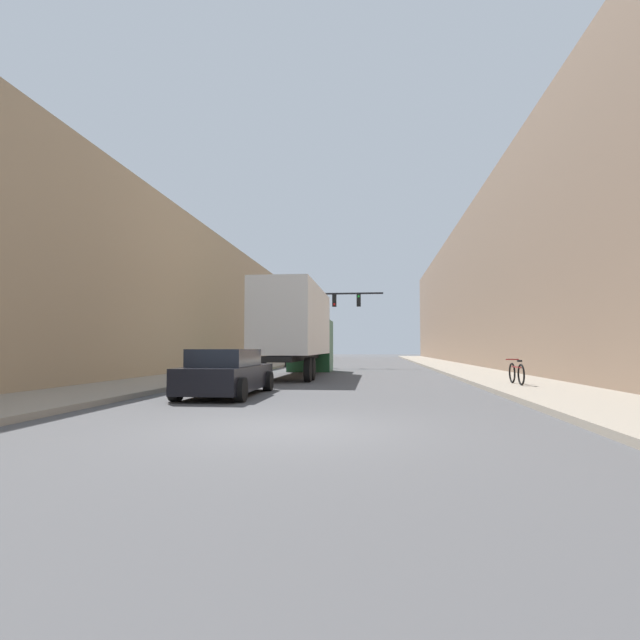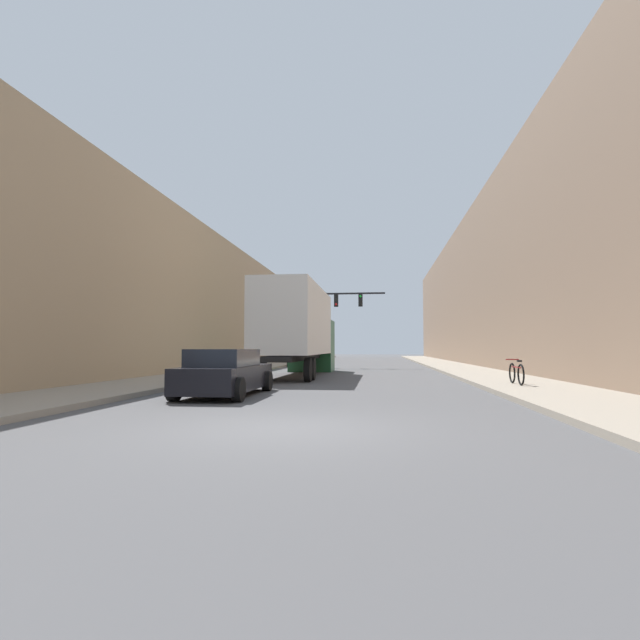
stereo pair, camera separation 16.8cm
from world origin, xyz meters
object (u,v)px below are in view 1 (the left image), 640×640
at_px(traffic_signal_gantry, 314,311).
at_px(parked_bicycle, 517,373).
at_px(semi_truck, 299,328).
at_px(sedan_car, 227,373).

distance_m(traffic_signal_gantry, parked_bicycle, 20.81).
bearing_deg(traffic_signal_gantry, parked_bicycle, -63.12).
bearing_deg(semi_truck, traffic_signal_gantry, 92.92).
distance_m(semi_truck, traffic_signal_gantry, 11.37).
distance_m(sedan_car, traffic_signal_gantry, 22.13).
bearing_deg(semi_truck, sedan_car, -92.63).
bearing_deg(traffic_signal_gantry, semi_truck, -87.08).
height_order(semi_truck, sedan_car, semi_truck).
height_order(traffic_signal_gantry, parked_bicycle, traffic_signal_gantry).
bearing_deg(parked_bicycle, sedan_car, -158.76).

